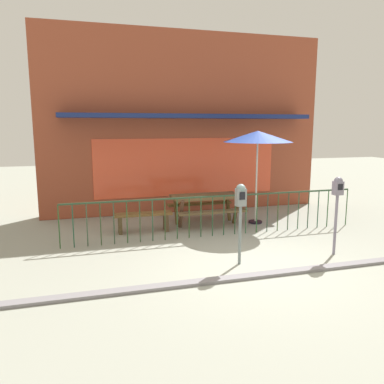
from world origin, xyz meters
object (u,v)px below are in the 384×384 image
(picnic_table_left, at_px, (206,201))
(parking_meter_far, at_px, (337,195))
(patio_bench, at_px, (143,218))
(parking_meter_near, at_px, (241,203))
(patio_umbrella, at_px, (258,137))

(picnic_table_left, relative_size, parking_meter_far, 1.14)
(patio_bench, distance_m, parking_meter_near, 3.13)
(parking_meter_far, bearing_deg, patio_bench, 141.91)
(parking_meter_near, height_order, parking_meter_far, parking_meter_far)
(parking_meter_far, bearing_deg, patio_umbrella, 98.82)
(patio_umbrella, bearing_deg, patio_bench, -178.85)
(parking_meter_near, distance_m, parking_meter_far, 2.05)
(patio_bench, height_order, parking_meter_far, parking_meter_far)
(picnic_table_left, distance_m, patio_umbrella, 2.13)
(picnic_table_left, height_order, patio_umbrella, patio_umbrella)
(patio_bench, xyz_separation_m, parking_meter_far, (3.44, -2.70, 0.87))
(picnic_table_left, distance_m, parking_meter_far, 3.54)
(patio_bench, bearing_deg, patio_umbrella, 1.15)
(parking_meter_near, bearing_deg, parking_meter_far, -0.50)
(picnic_table_left, xyz_separation_m, patio_umbrella, (1.31, -0.26, 1.66))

